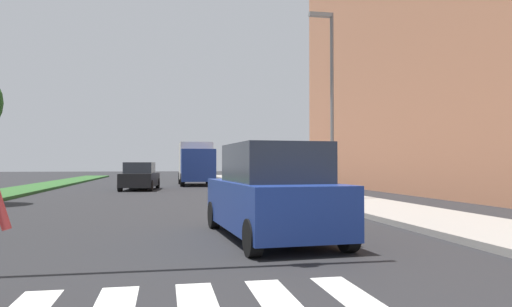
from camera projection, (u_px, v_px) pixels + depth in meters
ground_plane at (156, 190)px, 28.46m from camera, size 140.00×140.00×0.00m
median_strip at (13, 192)px, 25.12m from camera, size 2.65×64.00×0.15m
sidewalk_right at (288, 189)px, 27.94m from camera, size 3.00×64.00×0.15m
street_lamp_right at (330, 88)px, 19.14m from camera, size 1.02×0.24×7.50m
suv_crossing at (271, 194)px, 9.90m from camera, size 2.27×4.73×1.97m
sedan_midblock at (140, 177)px, 28.30m from camera, size 2.28×4.65×1.64m
truck_box_delivery at (196, 163)px, 34.69m from camera, size 2.40×6.20×3.10m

